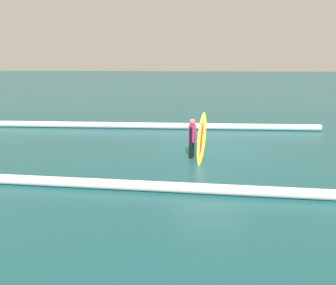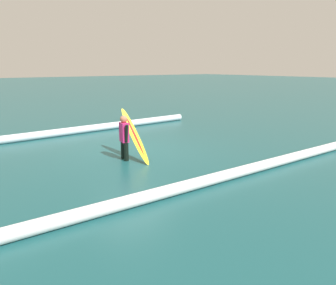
# 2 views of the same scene
# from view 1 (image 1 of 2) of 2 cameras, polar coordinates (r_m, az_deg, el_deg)

# --- Properties ---
(ground_plane) EXTENTS (157.18, 157.18, 0.00)m
(ground_plane) POSITION_cam_1_polar(r_m,az_deg,el_deg) (11.97, 7.60, -1.61)
(ground_plane) COLOR #194F52
(surfer) EXTENTS (0.25, 0.58, 1.36)m
(surfer) POSITION_cam_1_polar(r_m,az_deg,el_deg) (11.05, 4.29, 1.13)
(surfer) COLOR black
(surfer) RESTS_ON ground_plane
(surfboard) EXTENTS (0.43, 1.79, 1.48)m
(surfboard) POSITION_cam_1_polar(r_m,az_deg,el_deg) (11.01, 5.99, 0.92)
(surfboard) COLOR yellow
(surfboard) RESTS_ON ground_plane
(wave_crest_foreground) EXTENTS (15.90, 0.78, 0.31)m
(wave_crest_foreground) POSITION_cam_1_polar(r_m,az_deg,el_deg) (15.71, -2.44, 3.00)
(wave_crest_foreground) COLOR white
(wave_crest_foreground) RESTS_ON ground_plane
(wave_crest_midground) EXTENTS (18.21, 0.86, 0.27)m
(wave_crest_midground) POSITION_cam_1_polar(r_m,az_deg,el_deg) (8.28, 2.61, -8.03)
(wave_crest_midground) COLOR white
(wave_crest_midground) RESTS_ON ground_plane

